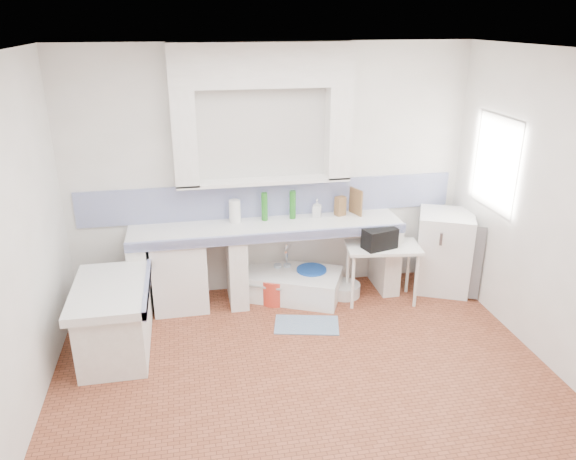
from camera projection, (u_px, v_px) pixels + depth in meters
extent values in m
plane|color=brown|center=(309.00, 387.00, 4.78)|extent=(4.50, 4.50, 0.00)
plane|color=white|center=(315.00, 53.00, 3.76)|extent=(4.50, 4.50, 0.00)
plane|color=white|center=(271.00, 173.00, 6.10)|extent=(4.50, 0.00, 4.50)
plane|color=white|center=(414.00, 408.00, 2.44)|extent=(4.50, 0.00, 4.50)
plane|color=white|center=(4.00, 263.00, 3.87)|extent=(0.00, 4.50, 4.50)
plane|color=white|center=(568.00, 221.00, 4.67)|extent=(0.00, 4.50, 4.50)
cube|color=white|center=(262.00, 65.00, 5.54)|extent=(1.90, 0.25, 0.45)
cube|color=#362211|center=(511.00, 163.00, 5.72)|extent=(0.35, 0.86, 1.06)
cube|color=white|center=(504.00, 127.00, 5.56)|extent=(0.01, 0.84, 0.24)
cube|color=white|center=(267.00, 228.00, 6.00)|extent=(3.00, 0.60, 0.08)
cube|color=navy|center=(271.00, 238.00, 5.75)|extent=(3.00, 0.04, 0.10)
cube|color=white|center=(140.00, 275.00, 5.92)|extent=(0.20, 0.55, 0.82)
cube|color=white|center=(237.00, 268.00, 6.11)|extent=(0.20, 0.55, 0.82)
cube|color=white|center=(385.00, 256.00, 6.41)|extent=(0.20, 0.55, 0.82)
cube|color=white|center=(111.00, 290.00, 5.06)|extent=(0.70, 1.10, 0.08)
cube|color=white|center=(115.00, 323.00, 5.19)|extent=(0.60, 1.00, 0.62)
cube|color=navy|center=(147.00, 287.00, 5.12)|extent=(0.04, 1.10, 0.10)
cube|color=navy|center=(272.00, 199.00, 6.19)|extent=(4.27, 0.03, 0.40)
cube|color=white|center=(180.00, 272.00, 6.01)|extent=(0.59, 0.57, 0.83)
cube|color=white|center=(290.00, 285.00, 6.31)|extent=(1.29, 1.04, 0.27)
cube|color=white|center=(381.00, 273.00, 6.14)|extent=(0.86, 0.55, 0.04)
cube|color=white|center=(443.00, 251.00, 6.39)|extent=(0.80, 0.80, 0.93)
cylinder|color=red|center=(274.00, 290.00, 6.17)|extent=(0.41, 0.41, 0.29)
cylinder|color=orange|center=(287.00, 289.00, 6.25)|extent=(0.33, 0.33, 0.24)
cylinder|color=#1448B1|center=(311.00, 281.00, 6.34)|extent=(0.36, 0.36, 0.32)
cylinder|color=white|center=(344.00, 289.00, 6.35)|extent=(0.43, 0.43, 0.14)
cylinder|color=silver|center=(278.00, 277.00, 6.42)|extent=(0.11, 0.11, 0.34)
cylinder|color=silver|center=(287.00, 277.00, 6.44)|extent=(0.10, 0.10, 0.33)
cube|color=black|center=(380.00, 238.00, 5.92)|extent=(0.40, 0.30, 0.23)
cylinder|color=#206C1D|center=(264.00, 207.00, 6.07)|extent=(0.09, 0.09, 0.32)
cylinder|color=#206C1D|center=(293.00, 205.00, 6.12)|extent=(0.09, 0.09, 0.32)
cube|color=brown|center=(340.00, 206.00, 6.24)|extent=(0.14, 0.12, 0.22)
cube|color=brown|center=(356.00, 202.00, 6.26)|extent=(0.10, 0.22, 0.30)
cylinder|color=white|center=(235.00, 211.00, 6.02)|extent=(0.15, 0.15, 0.26)
imported|color=white|center=(317.00, 208.00, 6.19)|extent=(0.12, 0.12, 0.20)
cube|color=navy|center=(307.00, 325.00, 5.74)|extent=(0.74, 0.53, 0.01)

